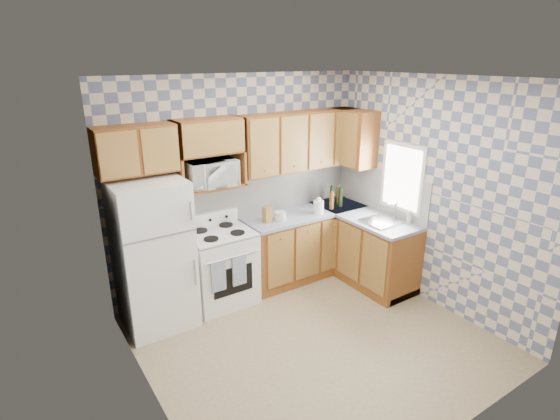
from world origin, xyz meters
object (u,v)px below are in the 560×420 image
object	(u,v)px
stove_body	(221,268)
electric_kettle	(318,207)
microwave	(211,173)
refrigerator	(153,255)

from	to	relation	value
stove_body	electric_kettle	world-z (taller)	electric_kettle
stove_body	microwave	size ratio (longest dim) A/B	1.60
refrigerator	stove_body	size ratio (longest dim) A/B	1.87
stove_body	microwave	bearing A→B (deg)	86.65
microwave	electric_kettle	world-z (taller)	microwave
electric_kettle	microwave	bearing A→B (deg)	168.39
microwave	refrigerator	bearing A→B (deg)	-165.31
microwave	electric_kettle	xyz separation A→B (m)	(1.38, -0.28, -0.60)
refrigerator	electric_kettle	distance (m)	2.20
stove_body	refrigerator	bearing A→B (deg)	-178.22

